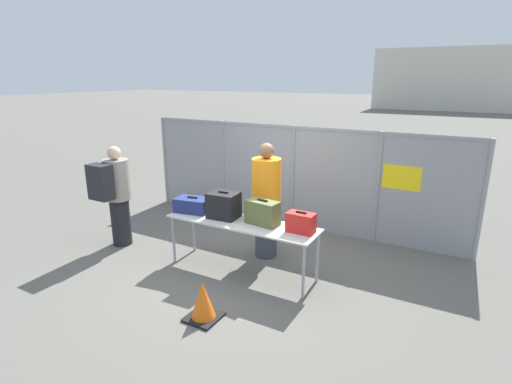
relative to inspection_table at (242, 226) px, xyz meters
The scene contains 12 objects.
ground_plane 0.75m from the inspection_table, 129.10° to the left, with size 120.00×120.00×0.00m, color #605E56.
fence_section 2.11m from the inspection_table, 93.53° to the left, with size 6.29×0.07×1.91m.
inspection_table is the anchor object (origin of this frame).
suitcase_navy 0.90m from the inspection_table, behind, with size 0.56×0.40×0.24m.
suitcase_black 0.41m from the inspection_table, behind, with size 0.45×0.36×0.40m.
suitcase_olive 0.38m from the inspection_table, 13.92° to the left, with size 0.49×0.29×0.36m.
suitcase_red 0.90m from the inspection_table, ahead, with size 0.37×0.21×0.29m.
traveler_hooded 2.33m from the inspection_table, behind, with size 0.42×0.65×1.68m.
security_worker_near 0.69m from the inspection_table, 86.08° to the left, with size 0.45×0.45×1.81m.
utility_trailer 3.51m from the inspection_table, 73.68° to the left, with size 4.28×1.92×0.72m.
distant_hangar 36.04m from the inspection_table, 90.18° to the left, with size 11.64×8.34×5.02m.
traffic_cone 1.35m from the inspection_table, 80.21° to the right, with size 0.38×0.38×0.48m.
Camera 1 is at (2.92, -4.72, 2.76)m, focal length 28.00 mm.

